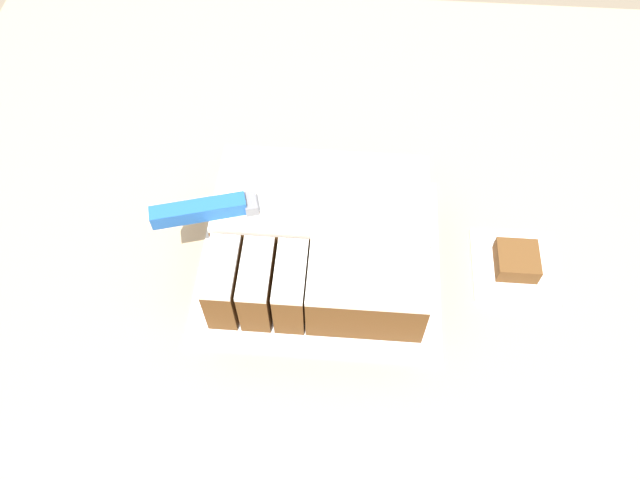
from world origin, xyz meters
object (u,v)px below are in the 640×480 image
Objects in this scene: cake at (322,239)px; brownie at (517,260)px; cake_board at (320,258)px; knife at (225,207)px.

brownie is at bearing 0.86° from cake.
cake is (0.00, 0.00, 0.05)m from cake_board.
cake reaches higher than cake_board.
knife is (-0.12, 0.01, 0.10)m from cake_board.
cake is at bearing 39.53° from cake_board.
knife is at bearing 179.98° from brownie.
brownie is at bearing -15.91° from knife.
cake_board is at bearing -140.47° from cake.
knife is at bearing 178.13° from cake.
cake reaches higher than brownie.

